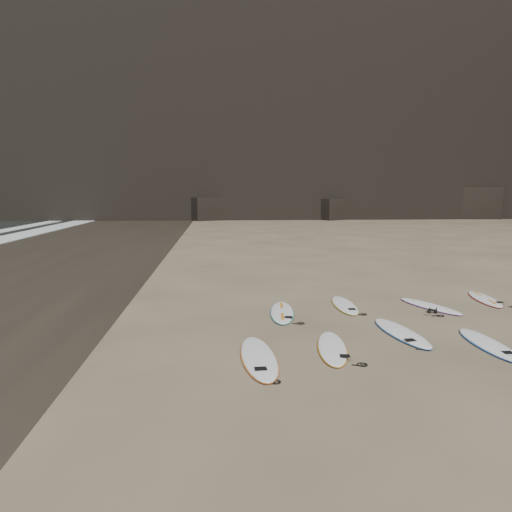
% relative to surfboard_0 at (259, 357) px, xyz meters
% --- Properties ---
extents(ground, '(240.00, 240.00, 0.00)m').
position_rel_surfboard_0_xyz_m(ground, '(3.73, 1.03, -0.05)').
color(ground, '#897559').
rests_on(ground, ground).
extents(wet_sand, '(12.00, 200.00, 0.01)m').
position_rel_surfboard_0_xyz_m(wet_sand, '(-9.27, 11.03, -0.04)').
color(wet_sand, '#383026').
rests_on(wet_sand, ground).
extents(headland, '(170.00, 101.00, 63.47)m').
position_rel_surfboard_0_xyz_m(headland, '(27.57, 49.81, 20.98)').
color(headland, black).
rests_on(headland, ground).
extents(surfboard_0, '(0.72, 2.65, 0.09)m').
position_rel_surfboard_0_xyz_m(surfboard_0, '(0.00, 0.00, 0.00)').
color(surfboard_0, white).
rests_on(surfboard_0, ground).
extents(surfboard_1, '(0.90, 2.35, 0.08)m').
position_rel_surfboard_0_xyz_m(surfboard_1, '(1.53, 0.48, -0.01)').
color(surfboard_1, white).
rests_on(surfboard_1, ground).
extents(surfboard_2, '(0.84, 2.52, 0.09)m').
position_rel_surfboard_0_xyz_m(surfboard_2, '(3.32, 1.42, -0.00)').
color(surfboard_2, white).
rests_on(surfboard_2, ground).
extents(surfboard_3, '(0.62, 2.35, 0.08)m').
position_rel_surfboard_0_xyz_m(surfboard_3, '(4.80, 0.45, -0.01)').
color(surfboard_3, white).
rests_on(surfboard_3, ground).
extents(surfboard_5, '(0.84, 2.47, 0.09)m').
position_rel_surfboard_0_xyz_m(surfboard_5, '(0.91, 3.50, -0.00)').
color(surfboard_5, white).
rests_on(surfboard_5, ground).
extents(surfboard_6, '(0.65, 2.31, 0.08)m').
position_rel_surfboard_0_xyz_m(surfboard_6, '(2.75, 4.19, -0.01)').
color(surfboard_6, white).
rests_on(surfboard_6, ground).
extents(surfboard_7, '(1.28, 2.29, 0.08)m').
position_rel_surfboard_0_xyz_m(surfboard_7, '(5.06, 3.88, -0.01)').
color(surfboard_7, white).
rests_on(surfboard_7, ground).
extents(surfboard_8, '(0.89, 2.31, 0.08)m').
position_rel_surfboard_0_xyz_m(surfboard_8, '(7.04, 4.65, -0.01)').
color(surfboard_8, white).
rests_on(surfboard_8, ground).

